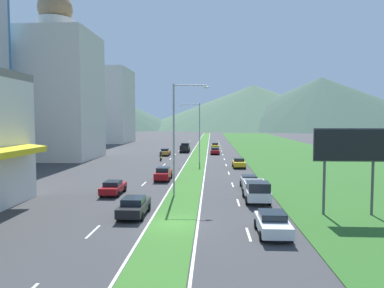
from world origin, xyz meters
The scene contains 51 objects.
ground_plane centered at (0.00, 0.00, 0.00)m, with size 600.00×600.00×0.00m, color #38383A.
grass_median centered at (0.00, 60.00, 0.03)m, with size 3.20×240.00×0.06m, color #387028.
grass_verge_right centered at (20.60, 60.00, 0.03)m, with size 24.00×240.00×0.06m, color #2D6023.
lane_dash_left_2 centered at (-5.10, -2.03, 0.01)m, with size 0.16×2.80×0.01m, color silver.
lane_dash_left_3 centered at (-5.10, 6.95, 0.01)m, with size 0.16×2.80×0.01m, color silver.
lane_dash_left_4 centered at (-5.10, 15.93, 0.01)m, with size 0.16×2.80×0.01m, color silver.
lane_dash_left_5 centered at (-5.10, 24.91, 0.01)m, with size 0.16×2.80×0.01m, color silver.
lane_dash_left_6 centered at (-5.10, 33.90, 0.01)m, with size 0.16×2.80×0.01m, color silver.
lane_dash_left_7 centered at (-5.10, 42.88, 0.01)m, with size 0.16×2.80×0.01m, color silver.
lane_dash_left_8 centered at (-5.10, 51.86, 0.01)m, with size 0.16×2.80×0.01m, color silver.
lane_dash_left_9 centered at (-5.10, 60.85, 0.01)m, with size 0.16×2.80×0.01m, color silver.
lane_dash_left_10 centered at (-5.10, 69.83, 0.01)m, with size 0.16×2.80×0.01m, color silver.
lane_dash_left_11 centered at (-5.10, 78.81, 0.01)m, with size 0.16×2.80×0.01m, color silver.
lane_dash_left_12 centered at (-5.10, 87.79, 0.01)m, with size 0.16×2.80×0.01m, color silver.
lane_dash_left_13 centered at (-5.10, 96.78, 0.01)m, with size 0.16×2.80×0.01m, color silver.
lane_dash_left_14 centered at (-5.10, 105.76, 0.01)m, with size 0.16×2.80×0.01m, color silver.
lane_dash_right_2 centered at (5.10, -2.03, 0.01)m, with size 0.16×2.80×0.01m, color silver.
lane_dash_right_3 centered at (5.10, 6.95, 0.01)m, with size 0.16×2.80×0.01m, color silver.
lane_dash_right_4 centered at (5.10, 15.93, 0.01)m, with size 0.16×2.80×0.01m, color silver.
lane_dash_right_5 centered at (5.10, 24.91, 0.01)m, with size 0.16×2.80×0.01m, color silver.
lane_dash_right_6 centered at (5.10, 33.90, 0.01)m, with size 0.16×2.80×0.01m, color silver.
lane_dash_right_7 centered at (5.10, 42.88, 0.01)m, with size 0.16×2.80×0.01m, color silver.
lane_dash_right_8 centered at (5.10, 51.86, 0.01)m, with size 0.16×2.80×0.01m, color silver.
lane_dash_right_9 centered at (5.10, 60.85, 0.01)m, with size 0.16×2.80×0.01m, color silver.
lane_dash_right_10 centered at (5.10, 69.83, 0.01)m, with size 0.16×2.80×0.01m, color silver.
lane_dash_right_11 centered at (5.10, 78.81, 0.01)m, with size 0.16×2.80×0.01m, color silver.
lane_dash_right_12 centered at (5.10, 87.79, 0.01)m, with size 0.16×2.80×0.01m, color silver.
lane_dash_right_13 centered at (5.10, 96.78, 0.01)m, with size 0.16×2.80×0.01m, color silver.
lane_dash_right_14 centered at (5.10, 105.76, 0.01)m, with size 0.16×2.80×0.01m, color silver.
edge_line_median_left centered at (-1.75, 60.00, 0.01)m, with size 0.16×240.00×0.01m, color silver.
edge_line_median_right centered at (1.75, 60.00, 0.01)m, with size 0.16×240.00×0.01m, color silver.
domed_building centered at (-26.55, 42.36, 12.93)m, with size 14.18×14.18×31.27m.
midrise_colored centered at (-33.07, 92.66, 12.01)m, with size 17.67×17.67×24.01m, color beige.
hill_far_left centered at (-101.77, 264.63, 18.82)m, with size 161.29×161.29×37.64m, color #3D5647.
hill_far_center centered at (38.48, 289.23, 18.65)m, with size 198.97×198.97×37.31m, color #47664C.
hill_far_right centered at (88.94, 266.79, 20.52)m, with size 193.13×193.13×41.04m, color #3D5647.
street_lamp_near centered at (-0.58, 9.58, 6.20)m, with size 3.51×0.31×10.82m.
street_lamp_mid centered at (0.28, 36.37, 5.88)m, with size 3.44×0.43×10.23m.
billboard_roadside centered at (13.22, 3.05, 5.13)m, with size 5.40×0.28×6.74m.
car_0 centered at (-3.24, 2.06, 0.76)m, with size 1.97×4.66×1.47m.
car_1 centered at (3.59, 68.16, 0.76)m, with size 1.91×4.69×1.49m.
car_2 centered at (-6.93, 49.29, 0.75)m, with size 1.91×4.33×1.47m.
car_3 centered at (6.79, 13.78, 0.73)m, with size 1.87×4.02×1.39m.
car_4 centered at (6.63, -1.97, 0.75)m, with size 2.02×4.29×1.45m.
car_5 centered at (-3.20, 18.64, 0.81)m, with size 1.88×4.54×1.61m.
car_6 centered at (6.93, 30.94, 0.75)m, with size 1.95×4.01×1.47m.
car_7 centered at (3.45, 52.84, 0.72)m, with size 1.98×4.14×1.40m.
car_8 centered at (-7.02, 9.88, 0.71)m, with size 1.88×4.27×1.36m.
pickup_truck_0 centered at (-3.43, 57.93, 0.98)m, with size 2.18×5.40×2.00m.
pickup_truck_1 centered at (6.76, 7.44, 0.98)m, with size 2.18×5.40×2.00m.
motorcycle_rider centered at (-6.48, 39.93, 0.75)m, with size 0.36×2.00×1.80m.
Camera 1 is at (2.70, -25.06, 7.35)m, focal length 33.84 mm.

